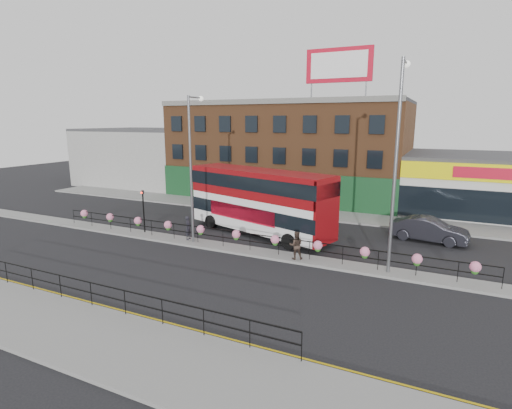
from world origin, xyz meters
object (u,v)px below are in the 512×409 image
at_px(double_decker_bus, 259,195).
at_px(lamp_column_west, 193,157).
at_px(pedestrian_b, 296,245).
at_px(car, 429,230).
at_px(pedestrian_a, 188,228).
at_px(lamp_column_east, 397,149).

height_order(double_decker_bus, lamp_column_west, lamp_column_west).
xyz_separation_m(pedestrian_b, lamp_column_west, (-7.59, 0.48, 4.96)).
bearing_deg(pedestrian_b, car, -155.07).
bearing_deg(pedestrian_a, car, -72.91).
height_order(pedestrian_b, lamp_column_east, lamp_column_east).
xyz_separation_m(car, lamp_column_west, (-14.63, -7.41, 5.12)).
height_order(car, lamp_column_east, lamp_column_east).
height_order(double_decker_bus, lamp_column_east, lamp_column_east).
xyz_separation_m(double_decker_bus, lamp_column_east, (9.80, -3.83, 3.91)).
bearing_deg(pedestrian_a, lamp_column_east, -98.79).
bearing_deg(double_decker_bus, lamp_column_east, -21.34).
bearing_deg(lamp_column_west, lamp_column_east, 0.16).
height_order(pedestrian_a, lamp_column_east, lamp_column_east).
distance_m(lamp_column_west, lamp_column_east, 12.94).
bearing_deg(pedestrian_b, lamp_column_west, -26.94).
distance_m(double_decker_bus, pedestrian_a, 5.66).
distance_m(double_decker_bus, lamp_column_east, 11.22).
bearing_deg(car, lamp_column_west, 124.71).
relative_size(double_decker_bus, lamp_column_west, 1.25).
relative_size(pedestrian_a, lamp_column_east, 0.15).
xyz_separation_m(pedestrian_a, pedestrian_b, (8.20, -0.57, 0.02)).
bearing_deg(lamp_column_east, car, 76.91).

